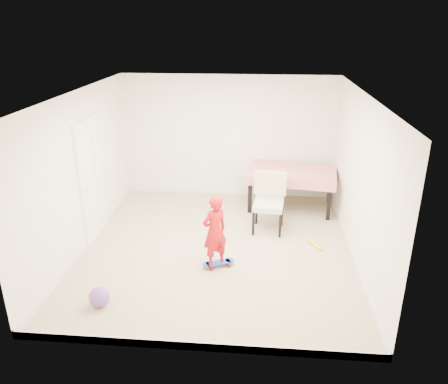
# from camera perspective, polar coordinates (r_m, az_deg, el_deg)

# --- Properties ---
(ground) EXTENTS (5.00, 5.00, 0.00)m
(ground) POSITION_cam_1_polar(r_m,az_deg,el_deg) (7.52, -0.90, -7.28)
(ground) COLOR tan
(ground) RESTS_ON ground
(ceiling) EXTENTS (4.50, 5.00, 0.04)m
(ceiling) POSITION_cam_1_polar(r_m,az_deg,el_deg) (6.66, -1.03, 12.52)
(ceiling) COLOR silver
(ceiling) RESTS_ON wall_back
(wall_back) EXTENTS (4.50, 0.04, 2.60)m
(wall_back) POSITION_cam_1_polar(r_m,az_deg,el_deg) (9.35, 0.62, 7.18)
(wall_back) COLOR white
(wall_back) RESTS_ON ground
(wall_front) EXTENTS (4.50, 0.04, 2.60)m
(wall_front) POSITION_cam_1_polar(r_m,az_deg,el_deg) (4.74, -4.10, -8.00)
(wall_front) COLOR white
(wall_front) RESTS_ON ground
(wall_left) EXTENTS (0.04, 5.00, 2.60)m
(wall_left) POSITION_cam_1_polar(r_m,az_deg,el_deg) (7.54, -18.09, 2.49)
(wall_left) COLOR white
(wall_left) RESTS_ON ground
(wall_right) EXTENTS (0.04, 5.00, 2.60)m
(wall_right) POSITION_cam_1_polar(r_m,az_deg,el_deg) (7.11, 17.21, 1.47)
(wall_right) COLOR white
(wall_right) RESTS_ON ground
(door) EXTENTS (0.11, 0.94, 2.11)m
(door) POSITION_cam_1_polar(r_m,az_deg,el_deg) (7.88, -17.00, 1.32)
(door) COLOR white
(door) RESTS_ON ground
(baseboard_back) EXTENTS (4.50, 0.02, 0.12)m
(baseboard_back) POSITION_cam_1_polar(r_m,az_deg,el_deg) (9.74, 0.60, 0.12)
(baseboard_back) COLOR white
(baseboard_back) RESTS_ON ground
(baseboard_front) EXTENTS (4.50, 0.02, 0.12)m
(baseboard_front) POSITION_cam_1_polar(r_m,az_deg,el_deg) (5.45, -3.75, -19.44)
(baseboard_front) COLOR white
(baseboard_front) RESTS_ON ground
(baseboard_left) EXTENTS (0.02, 5.00, 0.12)m
(baseboard_left) POSITION_cam_1_polar(r_m,az_deg,el_deg) (8.01, -17.13, -5.90)
(baseboard_left) COLOR white
(baseboard_left) RESTS_ON ground
(baseboard_right) EXTENTS (0.02, 5.00, 0.12)m
(baseboard_right) POSITION_cam_1_polar(r_m,az_deg,el_deg) (7.62, 16.25, -7.32)
(baseboard_right) COLOR white
(baseboard_right) RESTS_ON ground
(dining_table) EXTENTS (1.88, 1.33, 0.82)m
(dining_table) POSITION_cam_1_polar(r_m,az_deg,el_deg) (9.02, 8.75, 0.43)
(dining_table) COLOR red
(dining_table) RESTS_ON ground
(dining_chair) EXTENTS (0.65, 0.72, 1.07)m
(dining_chair) POSITION_cam_1_polar(r_m,az_deg,el_deg) (7.92, 5.84, -1.52)
(dining_chair) COLOR white
(dining_chair) RESTS_ON ground
(skateboard) EXTENTS (0.56, 0.39, 0.08)m
(skateboard) POSITION_cam_1_polar(r_m,az_deg,el_deg) (6.97, -0.74, -9.41)
(skateboard) COLOR blue
(skateboard) RESTS_ON ground
(child) EXTENTS (0.51, 0.49, 1.17)m
(child) POSITION_cam_1_polar(r_m,az_deg,el_deg) (6.70, -1.22, -5.43)
(child) COLOR red
(child) RESTS_ON ground
(balloon) EXTENTS (0.28, 0.28, 0.28)m
(balloon) POSITION_cam_1_polar(r_m,az_deg,el_deg) (6.30, -15.98, -13.05)
(balloon) COLOR #7546A9
(balloon) RESTS_ON ground
(foam_toy) EXTENTS (0.25, 0.38, 0.06)m
(foam_toy) POSITION_cam_1_polar(r_m,az_deg,el_deg) (7.71, 11.76, -6.75)
(foam_toy) COLOR yellow
(foam_toy) RESTS_ON ground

